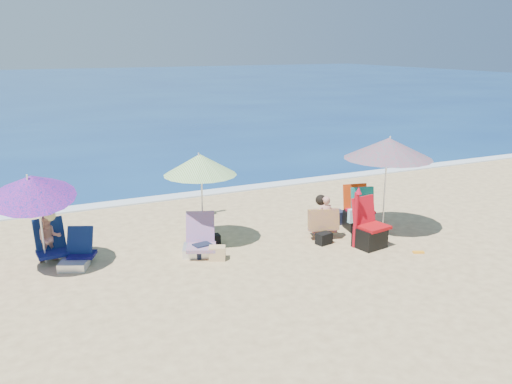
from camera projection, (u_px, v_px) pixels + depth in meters
name	position (u px, v px, depth m)	size (l,w,h in m)	color
ground	(294.00, 261.00, 10.10)	(120.00, 120.00, 0.00)	#D8BC84
sea	(47.00, 89.00, 49.29)	(120.00, 80.00, 0.12)	navy
foam	(199.00, 194.00, 14.54)	(120.00, 0.50, 0.04)	white
umbrella_turquoise	(388.00, 148.00, 11.11)	(1.84, 1.84, 2.05)	white
umbrella_striped	(200.00, 165.00, 10.45)	(1.44, 1.44, 1.87)	silver
umbrella_blue	(32.00, 186.00, 9.13)	(1.61, 1.65, 1.91)	silver
furled_umbrella	(356.00, 214.00, 10.61)	(0.14, 0.14, 1.22)	#A20B18
chair_navy	(77.00, 257.00, 9.84)	(0.77, 0.82, 0.65)	#0C0C43
chair_rainbow	(199.00, 244.00, 10.37)	(0.77, 0.90, 0.77)	#E45062
camp_chair_left	(369.00, 233.00, 10.74)	(0.67, 0.65, 0.97)	#A80C10
camp_chair_right	(358.00, 213.00, 11.74)	(0.81, 0.71, 0.98)	red
person_center	(324.00, 218.00, 11.15)	(0.68, 0.59, 0.90)	tan
person_left	(50.00, 238.00, 10.00)	(0.56, 0.69, 0.97)	tan
bag_navy_a	(202.00, 250.00, 10.28)	(0.35, 0.28, 0.25)	#161D32
bag_black_a	(213.00, 239.00, 10.93)	(0.28, 0.21, 0.19)	black
bag_tan	(217.00, 253.00, 10.13)	(0.36, 0.32, 0.26)	tan
bag_navy_b	(335.00, 218.00, 12.15)	(0.39, 0.30, 0.29)	#191F37
bag_black_b	(324.00, 238.00, 10.93)	(0.33, 0.26, 0.23)	black
orange_item	(418.00, 252.00, 10.48)	(0.23, 0.17, 0.03)	orange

